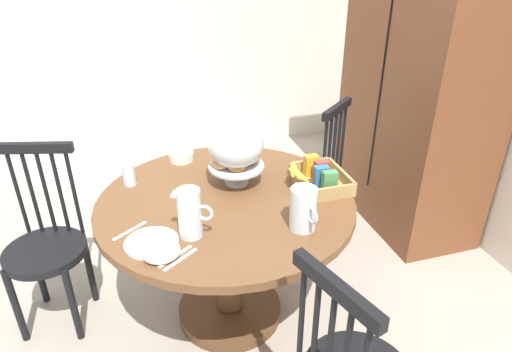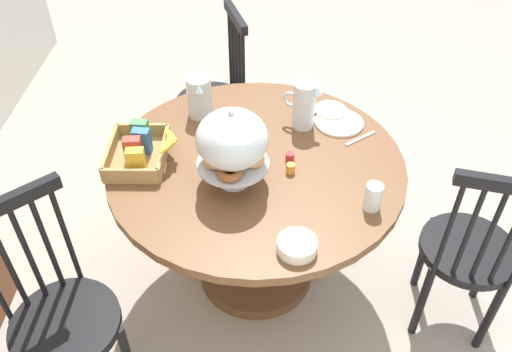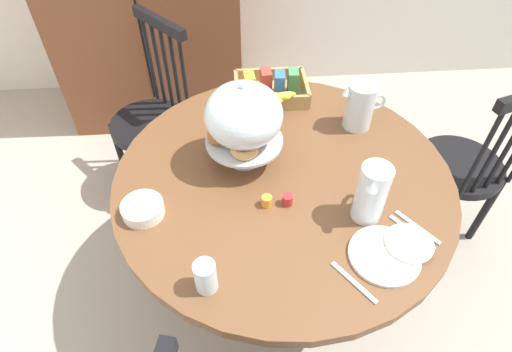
{
  "view_description": "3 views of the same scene",
  "coord_description": "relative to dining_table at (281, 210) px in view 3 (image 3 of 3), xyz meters",
  "views": [
    {
      "loc": [
        1.67,
        -0.34,
        1.83
      ],
      "look_at": [
        -0.12,
        0.19,
        0.84
      ],
      "focal_mm": 31.26,
      "sensor_mm": 36.0,
      "label": 1
    },
    {
      "loc": [
        -1.79,
        0.03,
        2.12
      ],
      "look_at": [
        -0.22,
        0.04,
        0.74
      ],
      "focal_mm": 36.69,
      "sensor_mm": 36.0,
      "label": 2
    },
    {
      "loc": [
        -0.3,
        -1.01,
        1.84
      ],
      "look_at": [
        -0.22,
        0.04,
        0.74
      ],
      "focal_mm": 29.58,
      "sensor_mm": 36.0,
      "label": 3
    }
  ],
  "objects": [
    {
      "name": "cereal_basket",
      "position": [
        0.01,
        0.47,
        0.25
      ],
      "size": [
        0.32,
        0.3,
        0.12
      ],
      "color": "tan",
      "rests_on": "dining_table"
    },
    {
      "name": "milk_pitcher",
      "position": [
        0.25,
        -0.21,
        0.3
      ],
      "size": [
        0.11,
        0.17,
        0.22
      ],
      "color": "silver",
      "rests_on": "dining_table"
    },
    {
      "name": "windsor_chair_facing_door",
      "position": [
        0.88,
        0.24,
        -0.08
      ],
      "size": [
        0.42,
        0.42,
        0.97
      ],
      "color": "black",
      "rests_on": "ground_plane"
    },
    {
      "name": "china_plate_large",
      "position": [
        0.26,
        -0.37,
        0.21
      ],
      "size": [
        0.22,
        0.22,
        0.01
      ],
      "primitive_type": "cylinder",
      "color": "white",
      "rests_on": "dining_table"
    },
    {
      "name": "dining_table",
      "position": [
        0.0,
        0.0,
        0.0
      ],
      "size": [
        1.23,
        1.23,
        0.74
      ],
      "color": "brown",
      "rests_on": "ground_plane"
    },
    {
      "name": "table_knife",
      "position": [
        0.38,
        -0.29,
        0.21
      ],
      "size": [
        0.11,
        0.15,
        0.01
      ],
      "primitive_type": "cube",
      "rotation": [
        0.0,
        0.0,
        5.33
      ],
      "color": "silver",
      "rests_on": "dining_table"
    },
    {
      "name": "ground_plane",
      "position": [
        0.12,
        -0.04,
        -0.53
      ],
      "size": [
        10.0,
        10.0,
        0.0
      ],
      "primitive_type": "plane",
      "color": "#A89E8E"
    },
    {
      "name": "dinner_fork",
      "position": [
        0.4,
        -0.27,
        0.21
      ],
      "size": [
        0.11,
        0.15,
        0.01
      ],
      "primitive_type": "cube",
      "rotation": [
        0.0,
        0.0,
        5.33
      ],
      "color": "silver",
      "rests_on": "dining_table"
    },
    {
      "name": "jam_jar_apricot",
      "position": [
        -0.07,
        -0.14,
        0.23
      ],
      "size": [
        0.04,
        0.04,
        0.04
      ],
      "primitive_type": "cylinder",
      "color": "orange",
      "rests_on": "dining_table"
    },
    {
      "name": "china_plate_small",
      "position": [
        0.35,
        -0.34,
        0.22
      ],
      "size": [
        0.15,
        0.15,
        0.01
      ],
      "primitive_type": "cylinder",
      "color": "white",
      "rests_on": "china_plate_large"
    },
    {
      "name": "drinking_glass",
      "position": [
        -0.28,
        -0.43,
        0.26
      ],
      "size": [
        0.06,
        0.06,
        0.11
      ],
      "primitive_type": "cylinder",
      "color": "silver",
      "rests_on": "dining_table"
    },
    {
      "name": "orange_juice_pitcher",
      "position": [
        0.33,
        0.26,
        0.29
      ],
      "size": [
        0.2,
        0.11,
        0.19
      ],
      "color": "silver",
      "rests_on": "dining_table"
    },
    {
      "name": "windsor_chair_near_window",
      "position": [
        -0.58,
        0.71,
        -0.08
      ],
      "size": [
        0.47,
        0.47,
        0.97
      ],
      "color": "black",
      "rests_on": "ground_plane"
    },
    {
      "name": "cereal_bowl",
      "position": [
        -0.49,
        -0.14,
        0.23
      ],
      "size": [
        0.14,
        0.14,
        0.04
      ],
      "primitive_type": "cylinder",
      "color": "white",
      "rests_on": "dining_table"
    },
    {
      "name": "soup_spoon",
      "position": [
        0.15,
        -0.45,
        0.21
      ],
      "size": [
        0.11,
        0.15,
        0.01
      ],
      "primitive_type": "cube",
      "rotation": [
        0.0,
        0.0,
        5.33
      ],
      "color": "silver",
      "rests_on": "dining_table"
    },
    {
      "name": "jam_jar_strawberry",
      "position": [
        -0.0,
        -0.14,
        0.23
      ],
      "size": [
        0.04,
        0.04,
        0.04
      ],
      "primitive_type": "cylinder",
      "color": "#B7282D",
      "rests_on": "dining_table"
    },
    {
      "name": "pastry_stand_with_dome",
      "position": [
        -0.14,
        0.09,
        0.4
      ],
      "size": [
        0.28,
        0.28,
        0.34
      ],
      "color": "silver",
      "rests_on": "dining_table"
    }
  ]
}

